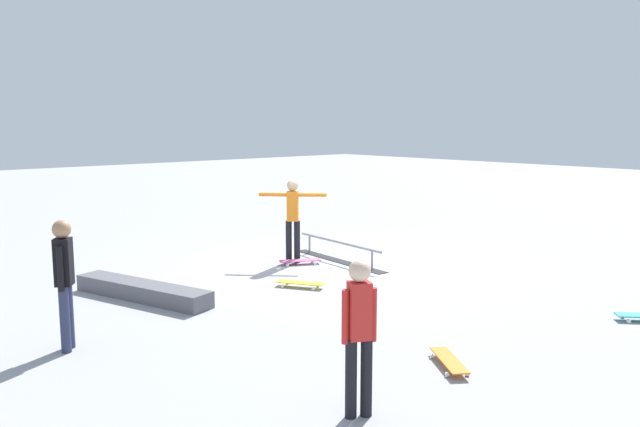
# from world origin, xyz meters

# --- Properties ---
(ground_plane) EXTENTS (60.00, 60.00, 0.00)m
(ground_plane) POSITION_xyz_m (0.00, 0.00, 0.00)
(ground_plane) COLOR #9E9EA3
(grind_rail) EXTENTS (2.63, 0.48, 0.41)m
(grind_rail) POSITION_xyz_m (0.21, -0.64, 0.18)
(grind_rail) COLOR black
(grind_rail) RESTS_ON ground_plane
(skate_ledge) EXTENTS (2.58, 1.13, 0.26)m
(skate_ledge) POSITION_xyz_m (0.33, 3.47, 0.13)
(skate_ledge) COLOR #595960
(skate_ledge) RESTS_ON ground_plane
(skater_main) EXTENTS (1.00, 0.96, 1.62)m
(skater_main) POSITION_xyz_m (0.74, 0.09, 0.94)
(skater_main) COLOR black
(skater_main) RESTS_ON ground_plane
(skateboard_main) EXTENTS (0.55, 0.80, 0.09)m
(skateboard_main) POSITION_xyz_m (0.50, 0.11, 0.07)
(skateboard_main) COLOR #E05993
(skateboard_main) RESTS_ON ground_plane
(bystander_red_shirt) EXTENTS (0.24, 0.33, 1.49)m
(bystander_red_shirt) POSITION_xyz_m (-4.69, 3.81, 0.84)
(bystander_red_shirt) COLOR black
(bystander_red_shirt) RESTS_ON ground_plane
(bystander_black_shirt) EXTENTS (0.33, 0.27, 1.59)m
(bystander_black_shirt) POSITION_xyz_m (-1.13, 5.16, 0.90)
(bystander_black_shirt) COLOR #2D3351
(bystander_black_shirt) RESTS_ON ground_plane
(loose_skateboard_orange) EXTENTS (0.77, 0.62, 0.09)m
(loose_skateboard_orange) POSITION_xyz_m (-4.53, 2.20, 0.07)
(loose_skateboard_orange) COLOR orange
(loose_skateboard_orange) RESTS_ON ground_plane
(loose_skateboard_yellow) EXTENTS (0.79, 0.57, 0.09)m
(loose_skateboard_yellow) POSITION_xyz_m (-0.80, 1.21, 0.07)
(loose_skateboard_yellow) COLOR yellow
(loose_skateboard_yellow) RESTS_ON ground_plane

